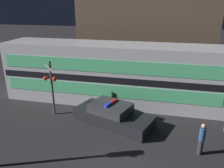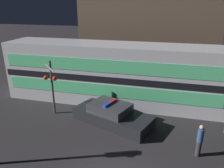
% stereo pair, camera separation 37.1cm
% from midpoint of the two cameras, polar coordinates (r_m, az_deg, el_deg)
% --- Properties ---
extents(train, '(15.14, 2.94, 4.17)m').
position_cam_midpoint_polar(train, '(15.48, -1.00, 2.80)').
color(train, silver).
rests_on(train, ground_plane).
extents(police_car, '(5.10, 3.45, 1.32)m').
position_cam_midpoint_polar(police_car, '(13.13, -0.63, -8.14)').
color(police_car, black).
rests_on(police_car, ground_plane).
extents(pedestrian, '(0.28, 0.28, 1.64)m').
position_cam_midpoint_polar(pedestrian, '(11.17, 21.46, -13.22)').
color(pedestrian, '#2D2833').
rests_on(pedestrian, ground_plane).
extents(crossing_signal_far, '(0.88, 0.35, 3.52)m').
position_cam_midpoint_polar(crossing_signal_far, '(13.97, -16.31, -0.07)').
color(crossing_signal_far, '#4C4C51').
rests_on(crossing_signal_far, ground_plane).
extents(building_left, '(11.88, 5.63, 7.02)m').
position_cam_midpoint_polar(building_left, '(21.64, 8.25, 11.54)').
color(building_left, brown).
rests_on(building_left, ground_plane).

